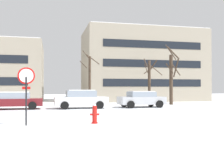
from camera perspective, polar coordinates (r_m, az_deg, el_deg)
ground_plane at (r=14.65m, az=-12.38°, el=-7.45°), size 120.00×120.00×0.00m
road_surface at (r=17.86m, az=-12.49°, el=-6.26°), size 80.00×8.46×0.00m
stop_sign at (r=12.83m, az=-17.54°, el=-0.14°), size 0.76×0.12×2.62m
fire_hydrant at (r=13.04m, az=-3.66°, el=-6.26°), size 0.44×0.30×0.91m
parked_car_maroon at (r=23.10m, az=-19.85°, el=-3.22°), size 4.49×2.16×1.40m
parked_car_white at (r=22.81m, az=-6.54°, el=-3.13°), size 4.38×2.18×1.54m
parked_car_silver at (r=24.04m, az=6.16°, el=-3.13°), size 4.03×2.23×1.42m
tree_far_mid at (r=28.44m, az=12.37°, el=1.51°), size 1.63×1.50×6.10m
tree_far_left at (r=27.95m, az=7.87°, el=0.83°), size 1.80×2.00×4.72m
tree_far_right at (r=27.04m, az=-4.72°, el=1.06°), size 1.89×1.40×5.44m
building_far_right at (r=37.30m, az=6.34°, el=3.77°), size 15.68×8.55×9.40m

